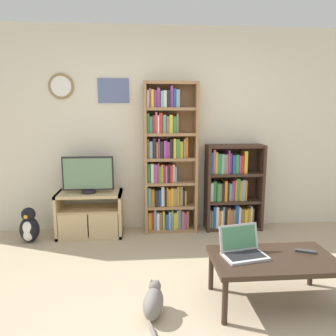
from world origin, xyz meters
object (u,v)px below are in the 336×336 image
at_px(coffee_table, 274,262).
at_px(remote_near_laptop, 305,251).
at_px(tv_stand, 90,214).
at_px(cat, 154,302).
at_px(laptop, 242,248).
at_px(television, 88,175).
at_px(bookshelf_tall, 168,162).
at_px(bookshelf_short, 231,189).
at_px(penguin_figurine, 29,227).

xyz_separation_m(coffee_table, remote_near_laptop, (0.30, 0.07, 0.05)).
height_order(tv_stand, cat, tv_stand).
bearing_deg(cat, laptop, 22.35).
distance_m(television, bookshelf_tall, 1.01).
bearing_deg(cat, bookshelf_short, 69.60).
bearing_deg(remote_near_laptop, laptop, 114.18).
height_order(bookshelf_short, penguin_figurine, bookshelf_short).
distance_m(television, coffee_table, 2.38).
bearing_deg(tv_stand, laptop, -46.57).
relative_size(television, penguin_figurine, 1.45).
relative_size(coffee_table, remote_near_laptop, 6.06).
distance_m(cat, penguin_figurine, 2.11).
distance_m(tv_stand, cat, 1.87).
height_order(coffee_table, remote_near_laptop, remote_near_laptop).
xyz_separation_m(television, bookshelf_short, (1.82, 0.12, -0.25)).
bearing_deg(cat, television, 123.97).
xyz_separation_m(television, bookshelf_tall, (0.99, 0.12, 0.13)).
bearing_deg(penguin_figurine, cat, -47.06).
height_order(television, laptop, television).
bearing_deg(penguin_figurine, coffee_table, -31.02).
height_order(tv_stand, television, television).
xyz_separation_m(television, laptop, (1.47, -1.54, -0.33)).
xyz_separation_m(laptop, penguin_figurine, (-2.17, 1.39, -0.26)).
bearing_deg(tv_stand, television, -87.45).
relative_size(remote_near_laptop, cat, 0.32).
bearing_deg(coffee_table, bookshelf_tall, 112.72).
bearing_deg(bookshelf_short, coffee_table, -93.61).
xyz_separation_m(bookshelf_tall, cat, (-0.25, -1.82, -0.80)).
relative_size(bookshelf_tall, cat, 3.73).
height_order(television, bookshelf_tall, bookshelf_tall).
height_order(bookshelf_short, remote_near_laptop, bookshelf_short).
xyz_separation_m(television, penguin_figurine, (-0.70, -0.15, -0.59)).
distance_m(laptop, remote_near_laptop, 0.54).
relative_size(coffee_table, cat, 1.95).
bearing_deg(laptop, bookshelf_tall, 94.50).
distance_m(bookshelf_short, cat, 2.15).
distance_m(bookshelf_tall, bookshelf_short, 0.91).
bearing_deg(bookshelf_tall, coffee_table, -67.28).
distance_m(coffee_table, remote_near_laptop, 0.31).
relative_size(bookshelf_short, penguin_figurine, 2.64).
xyz_separation_m(television, cat, (0.74, -1.69, -0.67)).
bearing_deg(bookshelf_tall, tv_stand, -173.68).
relative_size(tv_stand, bookshelf_tall, 0.42).
distance_m(bookshelf_tall, remote_near_laptop, 2.01).
xyz_separation_m(bookshelf_tall, penguin_figurine, (-1.69, -0.28, -0.72)).
distance_m(laptop, penguin_figurine, 2.58).
height_order(laptop, penguin_figurine, laptop).
height_order(bookshelf_short, coffee_table, bookshelf_short).
bearing_deg(television, laptop, -46.33).
relative_size(tv_stand, laptop, 2.07).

